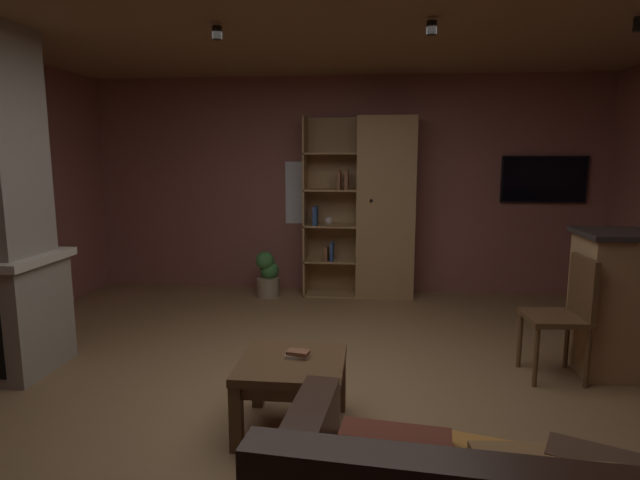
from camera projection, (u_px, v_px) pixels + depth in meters
floor at (314, 405)px, 3.55m from camera, size 6.08×6.13×0.02m
wall_back at (343, 185)px, 6.38m from camera, size 6.20×0.06×2.56m
window_pane_back at (315, 193)px, 6.39m from camera, size 0.73×0.01×0.75m
bookshelf_cabinet at (378, 209)px, 6.11m from camera, size 1.28×0.41×2.08m
coffee_table at (292, 374)px, 3.16m from camera, size 0.63×0.63×0.44m
table_book_0 at (297, 355)px, 3.21m from camera, size 0.14×0.11×0.02m
table_book_1 at (298, 352)px, 3.19m from camera, size 0.14×0.10×0.02m
dining_chair at (566, 309)px, 3.89m from camera, size 0.44×0.44×0.92m
potted_floor_plant at (268, 275)px, 6.19m from camera, size 0.27×0.28×0.54m
wall_mounted_tv at (544, 179)px, 6.06m from camera, size 0.95×0.06×0.54m
track_light_spot_0 at (25, 38)px, 3.85m from camera, size 0.07×0.07×0.09m
track_light_spot_1 at (217, 33)px, 3.68m from camera, size 0.07×0.07×0.09m
track_light_spot_2 at (432, 28)px, 3.54m from camera, size 0.07×0.07×0.09m
track_light_spot_3 at (639, 24)px, 3.44m from camera, size 0.07×0.07×0.09m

